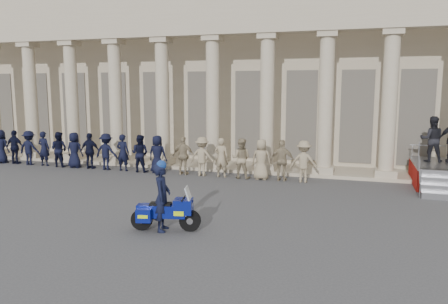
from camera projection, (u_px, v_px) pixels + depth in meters
ground at (168, 220)px, 13.08m from camera, size 90.00×90.00×0.00m
building at (269, 77)px, 26.34m from camera, size 40.00×12.50×9.00m
officer_rank at (127, 153)px, 20.57m from camera, size 17.58×0.66×1.75m
motorcycle at (166, 212)px, 12.00m from camera, size 1.93×0.97×1.25m
rider at (162, 196)px, 11.94m from camera, size 0.59×0.77×1.98m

